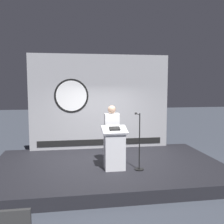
# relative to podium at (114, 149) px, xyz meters

# --- Properties ---
(ground_plane) EXTENTS (40.00, 40.00, 0.00)m
(ground_plane) POSITION_rel_podium_xyz_m (-0.09, 0.49, -0.85)
(ground_plane) COLOR #383D47
(stage_platform) EXTENTS (6.40, 4.00, 0.30)m
(stage_platform) POSITION_rel_podium_xyz_m (-0.09, 0.49, -0.70)
(stage_platform) COLOR black
(stage_platform) RESTS_ON ground
(banner_display) EXTENTS (4.77, 0.12, 3.22)m
(banner_display) POSITION_rel_podium_xyz_m (-0.11, 2.34, 1.05)
(banner_display) COLOR #9E9EA3
(banner_display) RESTS_ON stage_platform
(podium) EXTENTS (0.64, 0.50, 1.13)m
(podium) POSITION_rel_podium_xyz_m (0.00, 0.00, 0.00)
(podium) COLOR silver
(podium) RESTS_ON stage_platform
(speaker_person) EXTENTS (0.40, 0.26, 1.63)m
(speaker_person) POSITION_rel_podium_xyz_m (0.01, 0.48, 0.29)
(speaker_person) COLOR black
(speaker_person) RESTS_ON stage_platform
(microphone_stand) EXTENTS (0.24, 0.55, 1.48)m
(microphone_stand) POSITION_rel_podium_xyz_m (0.63, -0.10, -0.02)
(microphone_stand) COLOR black
(microphone_stand) RESTS_ON stage_platform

